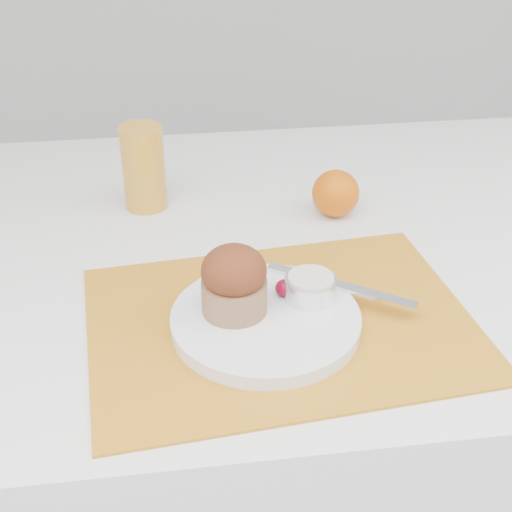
{
  "coord_description": "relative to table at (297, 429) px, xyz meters",
  "views": [
    {
      "loc": [
        -0.19,
        -0.8,
        1.25
      ],
      "look_at": [
        -0.09,
        -0.08,
        0.8
      ],
      "focal_mm": 50.0,
      "sensor_mm": 36.0,
      "label": 1
    }
  ],
  "objects": [
    {
      "name": "cream",
      "position": [
        -0.03,
        -0.18,
        0.42
      ],
      "size": [
        0.07,
        0.07,
        0.01
      ],
      "primitive_type": "cylinder",
      "rotation": [
        0.0,
        0.0,
        0.32
      ],
      "color": "silver",
      "rests_on": "ramekin"
    },
    {
      "name": "orange",
      "position": [
        0.06,
        0.05,
        0.41
      ],
      "size": [
        0.07,
        0.07,
        0.07
      ],
      "primitive_type": "sphere",
      "color": "#DA6007",
      "rests_on": "table"
    },
    {
      "name": "placemat",
      "position": [
        -0.07,
        -0.2,
        0.38
      ],
      "size": [
        0.46,
        0.36,
        0.0
      ],
      "primitive_type": "cube",
      "rotation": [
        0.0,
        0.0,
        0.09
      ],
      "color": "orange",
      "rests_on": "table"
    },
    {
      "name": "raspberry_near",
      "position": [
        -0.06,
        -0.17,
        0.41
      ],
      "size": [
        0.02,
        0.02,
        0.02
      ],
      "primitive_type": "ellipsoid",
      "color": "#560215",
      "rests_on": "plate"
    },
    {
      "name": "table",
      "position": [
        0.0,
        0.0,
        0.0
      ],
      "size": [
        1.2,
        0.8,
        0.75
      ],
      "primitive_type": "cube",
      "color": "white",
      "rests_on": "ground"
    },
    {
      "name": "butter_knife",
      "position": [
        0.01,
        -0.16,
        0.4
      ],
      "size": [
        0.16,
        0.12,
        0.0
      ],
      "primitive_type": "cube",
      "rotation": [
        0.0,
        0.0,
        -0.62
      ],
      "color": "silver",
      "rests_on": "plate"
    },
    {
      "name": "juice_glass",
      "position": [
        -0.22,
        0.12,
        0.44
      ],
      "size": [
        0.07,
        0.07,
        0.13
      ],
      "primitive_type": "cylinder",
      "rotation": [
        0.0,
        0.0,
        -0.17
      ],
      "color": "gold",
      "rests_on": "table"
    },
    {
      "name": "ramekin",
      "position": [
        -0.03,
        -0.18,
        0.41
      ],
      "size": [
        0.07,
        0.07,
        0.03
      ],
      "primitive_type": "cylinder",
      "rotation": [
        0.0,
        0.0,
        0.2
      ],
      "color": "silver",
      "rests_on": "plate"
    },
    {
      "name": "plate",
      "position": [
        -0.09,
        -0.21,
        0.39
      ],
      "size": [
        0.27,
        0.27,
        0.02
      ],
      "primitive_type": "cylinder",
      "rotation": [
        0.0,
        0.0,
        0.32
      ],
      "color": "white",
      "rests_on": "placemat"
    },
    {
      "name": "muffin",
      "position": [
        -0.12,
        -0.19,
        0.44
      ],
      "size": [
        0.09,
        0.09,
        0.08
      ],
      "color": "#9C704B",
      "rests_on": "plate"
    },
    {
      "name": "raspberry_far",
      "position": [
        -0.05,
        -0.18,
        0.4
      ],
      "size": [
        0.02,
        0.02,
        0.02
      ],
      "primitive_type": "ellipsoid",
      "color": "#5F020B",
      "rests_on": "plate"
    }
  ]
}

